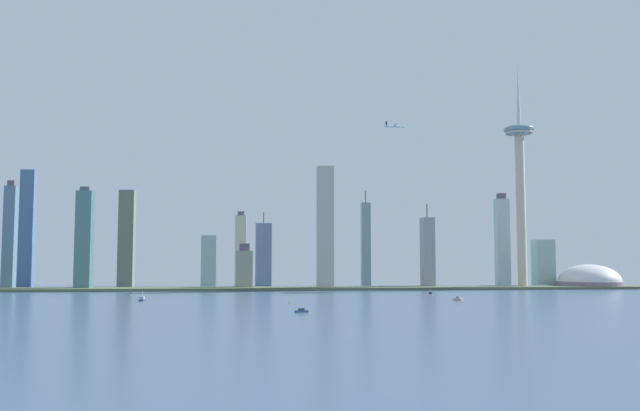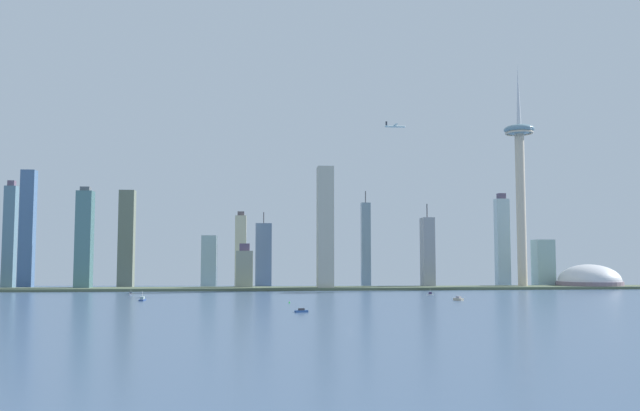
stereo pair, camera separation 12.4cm
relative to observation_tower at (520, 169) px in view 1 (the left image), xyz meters
name	(u,v)px [view 1 (the left image)]	position (x,y,z in m)	size (l,w,h in m)	color
ground_plane	(351,329)	(-307.83, -484.49, -165.39)	(6000.00, 6000.00, 0.00)	#435C7A
waterfront_pier	(300,288)	(-307.83, -3.67, -163.64)	(983.14, 55.80, 3.51)	#526147
observation_tower	(520,169)	(0.00, 0.00, 0.00)	(42.04, 42.04, 314.19)	beige
stadium_dome	(589,282)	(104.59, 16.77, -157.09)	(90.54, 90.54, 47.81)	gray
skyscraper_0	(325,228)	(-274.93, -14.00, -83.78)	(21.00, 24.85, 163.22)	#B8B6A5
skyscraper_1	(10,237)	(-690.69, 24.81, -95.25)	(14.94, 13.39, 144.87)	slate
skyscraper_2	(127,238)	(-554.98, 103.86, -94.78)	(21.95, 18.32, 141.21)	slate
skyscraper_3	(263,255)	(-355.27, 107.54, -118.51)	(23.99, 18.49, 110.56)	slate
skyscraper_4	(27,229)	(-690.37, 88.74, -81.66)	(19.51, 15.44, 167.45)	#496A93
skyscraper_5	(241,250)	(-388.69, 86.35, -112.36)	(16.19, 16.21, 109.78)	beige
skyscraper_6	(543,263)	(50.93, 46.62, -131.10)	(26.74, 25.15, 68.59)	#8CADA9
skyscraper_7	(84,240)	(-590.85, 9.37, -99.26)	(20.29, 19.73, 135.75)	slate
skyscraper_8	(502,241)	(-1.12, 70.13, -98.78)	(19.12, 15.60, 138.47)	#ABC4C6
skyscraper_9	(428,253)	(-128.41, 18.56, -116.25)	(16.04, 23.15, 117.60)	#93969A
skyscraper_10	(209,262)	(-432.65, 70.03, -128.40)	(21.25, 23.18, 73.98)	#99B4B5
skyscraper_11	(244,269)	(-381.35, 10.17, -137.61)	(22.48, 18.28, 61.40)	gray
skyscraper_12	(366,244)	(-205.04, 80.76, -103.43)	(13.24, 12.60, 141.08)	gray
boat_0	(430,294)	(-168.09, -142.34, -164.11)	(8.13, 2.68, 8.05)	white
boat_2	(301,311)	(-329.24, -362.18, -164.21)	(10.99, 6.32, 3.21)	#294D8C
boat_3	(458,299)	(-164.21, -235.42, -163.80)	(8.70, 11.50, 4.26)	beige
boat_4	(131,294)	(-506.87, -111.52, -164.05)	(4.50, 8.50, 6.90)	white
boat_5	(142,299)	(-477.42, -207.94, -163.94)	(4.75, 16.64, 9.73)	navy
channel_buoy_0	(289,302)	(-333.69, -258.06, -164.43)	(1.75, 1.75, 1.92)	green
airplane	(395,126)	(-194.32, -81.96, 40.77)	(26.32, 24.80, 7.50)	silver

